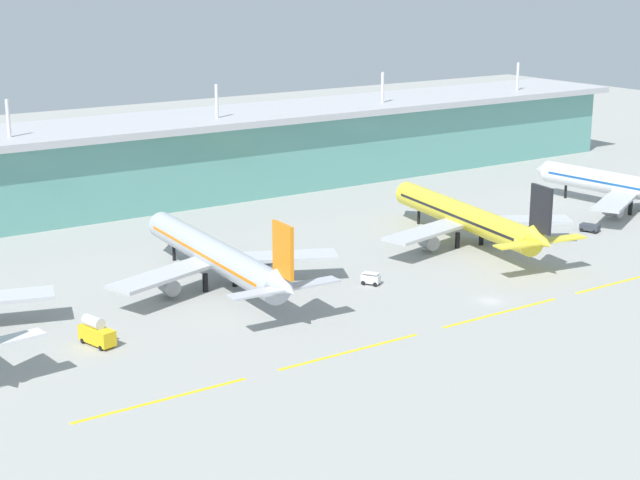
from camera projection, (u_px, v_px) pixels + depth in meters
name	position (u px, v px, depth m)	size (l,w,h in m)	color
ground_plane	(490.00, 301.00, 189.29)	(600.00, 600.00, 0.00)	#9E9E99
terminal_building	(208.00, 154.00, 275.72)	(288.00, 34.00, 31.01)	#5B9E93
airliner_near_middle	(216.00, 256.00, 196.00)	(48.72, 63.97, 18.90)	#ADB2BC
airliner_far_middle	(467.00, 217.00, 225.98)	(48.17, 62.51, 18.90)	yellow
airliner_farthest	(634.00, 188.00, 256.59)	(48.58, 62.67, 18.90)	white
taxiway_stripe_west	(162.00, 400.00, 145.94)	(28.00, 0.70, 0.04)	yellow
taxiway_stripe_mid_west	(351.00, 351.00, 164.39)	(28.00, 0.70, 0.04)	yellow
taxiway_stripe_centre	(501.00, 313.00, 182.85)	(28.00, 0.70, 0.04)	yellow
taxiway_stripe_mid_east	(624.00, 281.00, 201.30)	(28.00, 0.70, 0.04)	yellow
baggage_cart	(371.00, 279.00, 198.74)	(3.47, 4.01, 2.48)	silver
fuel_truck	(96.00, 332.00, 166.78)	(4.29, 7.62, 4.95)	gold
pushback_tug	(590.00, 227.00, 238.56)	(3.69, 4.94, 1.85)	#333842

